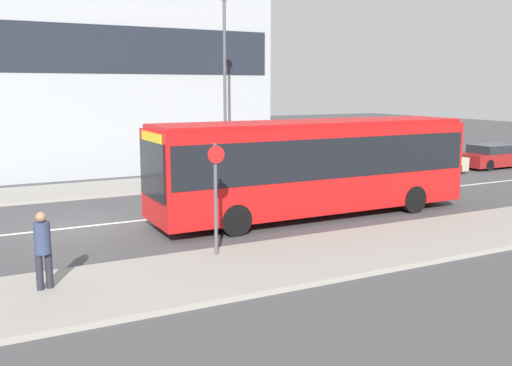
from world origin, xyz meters
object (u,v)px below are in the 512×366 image
parked_car_1 (427,162)px  pedestrian_near_stop (43,246)px  parked_car_2 (493,156)px  city_bus (313,162)px  parked_car_0 (353,167)px  street_lamp (225,71)px  bus_stop_sign (216,191)px

parked_car_1 → pedestrian_near_stop: pedestrian_near_stop is taller
parked_car_1 → parked_car_2: size_ratio=0.96×
city_bus → pedestrian_near_stop: city_bus is taller
parked_car_0 → parked_car_1: 4.57m
parked_car_0 → parked_car_2: (9.61, 0.21, -0.04)m
street_lamp → city_bus: bearing=-91.8°
parked_car_0 → city_bus: bearing=-137.1°
pedestrian_near_stop → street_lamp: bearing=-141.6°
parked_car_0 → bus_stop_sign: bus_stop_sign is taller
pedestrian_near_stop → parked_car_1: bearing=-167.3°
bus_stop_sign → parked_car_2: bearing=23.1°
parked_car_1 → bus_stop_sign: size_ratio=1.40×
parked_car_2 → bus_stop_sign: bus_stop_sign is taller
pedestrian_near_stop → parked_car_0: bearing=-160.8°
street_lamp → bus_stop_sign: bearing=-115.5°
bus_stop_sign → street_lamp: (5.12, 10.75, 3.28)m
parked_car_0 → street_lamp: street_lamp is taller
parked_car_0 → street_lamp: (-5.49, 2.32, 4.41)m
parked_car_1 → parked_car_2: (5.04, 0.25, -0.02)m
parked_car_2 → bus_stop_sign: size_ratio=1.46×
parked_car_2 → bus_stop_sign: bearing=-156.9°
parked_car_2 → street_lamp: bearing=172.0°
bus_stop_sign → parked_car_0: bearing=38.5°
city_bus → street_lamp: 8.30m
pedestrian_near_stop → city_bus: bearing=-170.0°
city_bus → parked_car_2: 16.36m
parked_car_0 → parked_car_2: bearing=1.2°
city_bus → parked_car_1: size_ratio=2.79×
parked_car_2 → pedestrian_near_stop: pedestrian_near_stop is taller
parked_car_0 → parked_car_1: size_ratio=0.99×
parked_car_1 → street_lamp: bearing=166.8°
parked_car_2 → pedestrian_near_stop: 26.12m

